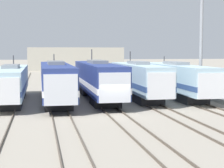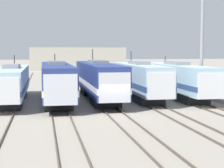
{
  "view_description": "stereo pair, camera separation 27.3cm",
  "coord_description": "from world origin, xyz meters",
  "px_view_note": "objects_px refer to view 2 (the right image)",
  "views": [
    {
      "loc": [
        -6.16,
        -31.03,
        5.32
      ],
      "look_at": [
        0.09,
        1.36,
        2.38
      ],
      "focal_mm": 60.0,
      "sensor_mm": 36.0,
      "label": 1
    },
    {
      "loc": [
        -5.9,
        -31.08,
        5.32
      ],
      "look_at": [
        0.09,
        1.36,
        2.38
      ],
      "focal_mm": 60.0,
      "sensor_mm": 36.0,
      "label": 2
    }
  ],
  "objects_px": {
    "locomotive_far_right": "(178,79)",
    "catenary_tower_right": "(202,40)",
    "locomotive_center_right": "(139,80)",
    "locomotive_far_left": "(12,83)",
    "locomotive_center": "(99,80)",
    "locomotive_center_left": "(56,81)"
  },
  "relations": [
    {
      "from": "locomotive_far_right",
      "to": "catenary_tower_right",
      "type": "xyz_separation_m",
      "value": [
        2.16,
        -1.54,
        4.43
      ]
    },
    {
      "from": "locomotive_center_right",
      "to": "locomotive_far_left",
      "type": "bearing_deg",
      "value": -178.13
    },
    {
      "from": "locomotive_far_left",
      "to": "locomotive_center_right",
      "type": "height_order",
      "value": "locomotive_center_right"
    },
    {
      "from": "locomotive_center",
      "to": "locomotive_far_right",
      "type": "distance_m",
      "value": 9.1
    },
    {
      "from": "locomotive_center",
      "to": "locomotive_far_right",
      "type": "relative_size",
      "value": 1.07
    },
    {
      "from": "locomotive_center_left",
      "to": "locomotive_far_left",
      "type": "bearing_deg",
      "value": 175.44
    },
    {
      "from": "locomotive_far_left",
      "to": "locomotive_center_left",
      "type": "relative_size",
      "value": 0.92
    },
    {
      "from": "locomotive_far_left",
      "to": "catenary_tower_right",
      "type": "relative_size",
      "value": 1.39
    },
    {
      "from": "locomotive_center_left",
      "to": "catenary_tower_right",
      "type": "bearing_deg",
      "value": -1.43
    },
    {
      "from": "locomotive_center_left",
      "to": "catenary_tower_right",
      "type": "height_order",
      "value": "catenary_tower_right"
    },
    {
      "from": "locomotive_far_left",
      "to": "locomotive_center",
      "type": "bearing_deg",
      "value": 3.28
    },
    {
      "from": "locomotive_center_right",
      "to": "locomotive_far_right",
      "type": "height_order",
      "value": "locomotive_center_right"
    },
    {
      "from": "locomotive_far_right",
      "to": "catenary_tower_right",
      "type": "relative_size",
      "value": 1.45
    },
    {
      "from": "locomotive_far_right",
      "to": "locomotive_far_left",
      "type": "bearing_deg",
      "value": -177.53
    },
    {
      "from": "locomotive_center_left",
      "to": "locomotive_center_right",
      "type": "distance_m",
      "value": 9.13
    },
    {
      "from": "locomotive_center_left",
      "to": "catenary_tower_right",
      "type": "distance_m",
      "value": 16.39
    },
    {
      "from": "locomotive_center_right",
      "to": "locomotive_center",
      "type": "bearing_deg",
      "value": 179.05
    },
    {
      "from": "locomotive_center",
      "to": "locomotive_center_right",
      "type": "bearing_deg",
      "value": -0.95
    },
    {
      "from": "locomotive_center",
      "to": "locomotive_far_right",
      "type": "bearing_deg",
      "value": 1.66
    },
    {
      "from": "locomotive_center_right",
      "to": "locomotive_far_right",
      "type": "bearing_deg",
      "value": 4.25
    },
    {
      "from": "locomotive_center",
      "to": "catenary_tower_right",
      "type": "distance_m",
      "value": 12.12
    },
    {
      "from": "locomotive_far_left",
      "to": "catenary_tower_right",
      "type": "height_order",
      "value": "catenary_tower_right"
    }
  ]
}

